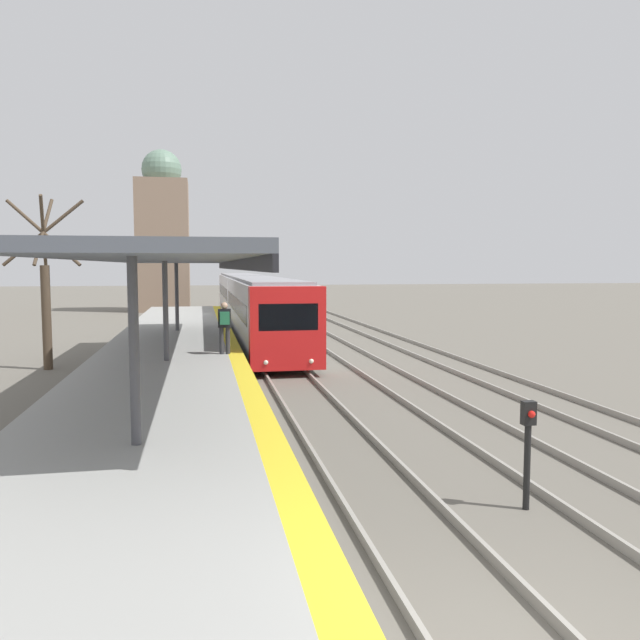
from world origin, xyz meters
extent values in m
cube|color=yellow|center=(-1.72, 0.00, 0.88)|extent=(0.50, 80.00, 0.01)
cube|color=#4C515B|center=(-3.83, 14.19, 3.94)|extent=(4.00, 22.41, 0.20)
cube|color=black|center=(-1.87, 14.19, 3.72)|extent=(0.08, 22.41, 0.24)
cylinder|color=#47474C|center=(-3.83, 5.22, 2.36)|extent=(0.16, 0.16, 2.96)
cylinder|color=#47474C|center=(-3.83, 14.19, 2.36)|extent=(0.16, 0.16, 2.96)
cylinder|color=#47474C|center=(-3.83, 23.15, 2.36)|extent=(0.16, 0.16, 2.96)
cylinder|color=#2D2D33|center=(-2.17, 15.29, 1.31)|extent=(0.14, 0.14, 0.85)
cylinder|color=#2D2D33|center=(-1.97, 15.29, 1.31)|extent=(0.14, 0.14, 0.85)
cube|color=black|center=(-2.07, 15.29, 2.03)|extent=(0.40, 0.22, 0.60)
sphere|color=tan|center=(-2.07, 15.29, 2.44)|extent=(0.22, 0.22, 0.22)
cube|color=#236B47|center=(-2.07, 15.09, 2.05)|extent=(0.30, 0.18, 0.40)
cube|color=red|center=(0.00, 15.62, 1.65)|extent=(2.51, 0.70, 2.76)
cube|color=black|center=(0.00, 15.29, 2.04)|extent=(1.96, 0.04, 0.88)
sphere|color=#EFEACC|center=(-0.75, 15.28, 0.57)|extent=(0.16, 0.16, 0.16)
sphere|color=#EFEACC|center=(0.75, 15.28, 0.57)|extent=(0.16, 0.16, 0.16)
cube|color=silver|center=(0.00, 23.88, 1.65)|extent=(2.51, 15.83, 2.76)
cube|color=gray|center=(0.00, 23.88, 3.09)|extent=(2.21, 15.51, 0.12)
cube|color=black|center=(0.00, 23.88, 1.96)|extent=(2.53, 14.56, 0.72)
cylinder|color=black|center=(-1.07, 18.74, 0.35)|extent=(0.12, 0.70, 0.70)
cylinder|color=black|center=(1.07, 18.74, 0.35)|extent=(0.12, 0.70, 0.70)
cylinder|color=black|center=(-1.07, 29.03, 0.35)|extent=(0.12, 0.70, 0.70)
cylinder|color=black|center=(1.07, 29.03, 0.35)|extent=(0.12, 0.70, 0.70)
cube|color=silver|center=(0.00, 40.06, 1.65)|extent=(2.51, 15.83, 2.76)
cube|color=gray|center=(0.00, 40.06, 3.09)|extent=(2.21, 15.51, 0.12)
cube|color=black|center=(0.00, 40.06, 1.96)|extent=(2.53, 14.56, 0.72)
cylinder|color=black|center=(-1.07, 34.92, 0.35)|extent=(0.12, 0.70, 0.70)
cylinder|color=black|center=(1.07, 34.92, 0.35)|extent=(0.12, 0.70, 0.70)
cylinder|color=black|center=(-1.07, 45.21, 0.35)|extent=(0.12, 0.70, 0.70)
cylinder|color=black|center=(1.07, 45.21, 0.35)|extent=(0.12, 0.70, 0.70)
cylinder|color=black|center=(2.01, 3.67, 0.66)|extent=(0.10, 0.10, 1.31)
cube|color=black|center=(2.01, 3.67, 1.49)|extent=(0.20, 0.14, 0.36)
sphere|color=red|center=(2.01, 3.58, 1.49)|extent=(0.11, 0.11, 0.11)
cube|color=#89705B|center=(-5.79, 48.66, 5.36)|extent=(4.19, 4.19, 10.73)
sphere|color=slate|center=(-5.79, 48.66, 11.61)|extent=(3.22, 3.22, 3.22)
cylinder|color=#4C3D2D|center=(-8.22, 18.81, 1.86)|extent=(0.32, 0.32, 3.73)
cylinder|color=#4C3D2D|center=(-8.22, 18.81, 4.92)|extent=(0.42, 1.76, 2.45)
cylinder|color=#4C3D2D|center=(-8.22, 18.81, 4.87)|extent=(2.81, 0.12, 2.38)
cylinder|color=#4C3D2D|center=(-8.22, 18.81, 4.92)|extent=(0.42, 1.76, 2.45)
cylinder|color=#4C3D2D|center=(-8.22, 18.81, 4.87)|extent=(2.68, 1.07, 2.38)
camera|label=1|loc=(-2.80, -4.78, 3.68)|focal=35.00mm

